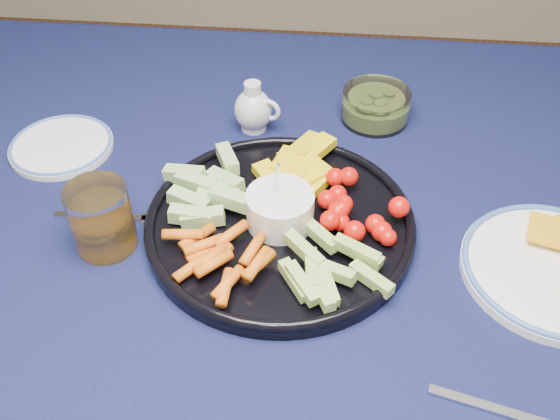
# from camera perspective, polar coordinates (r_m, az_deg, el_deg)

# --- Properties ---
(dining_table) EXTENTS (1.67, 1.07, 0.75)m
(dining_table) POSITION_cam_1_polar(r_m,az_deg,el_deg) (1.03, 1.63, -2.44)
(dining_table) COLOR #4E321A
(dining_table) RESTS_ON ground
(crudite_platter) EXTENTS (0.39, 0.39, 0.13)m
(crudite_platter) POSITION_cam_1_polar(r_m,az_deg,el_deg) (0.91, -0.18, -0.83)
(crudite_platter) COLOR black
(crudite_platter) RESTS_ON dining_table
(creamer_pitcher) EXTENTS (0.08, 0.07, 0.09)m
(creamer_pitcher) POSITION_cam_1_polar(r_m,az_deg,el_deg) (1.09, -2.41, 9.17)
(creamer_pitcher) COLOR silver
(creamer_pitcher) RESTS_ON dining_table
(pickle_bowl) EXTENTS (0.12, 0.12, 0.06)m
(pickle_bowl) POSITION_cam_1_polar(r_m,az_deg,el_deg) (1.14, 8.72, 9.29)
(pickle_bowl) COLOR white
(pickle_bowl) RESTS_ON dining_table
(cheese_plate) EXTENTS (0.25, 0.25, 0.03)m
(cheese_plate) POSITION_cam_1_polar(r_m,az_deg,el_deg) (0.93, 23.80, -4.84)
(cheese_plate) COLOR white
(cheese_plate) RESTS_ON dining_table
(juice_tumbler) EXTENTS (0.09, 0.09, 0.10)m
(juice_tumbler) POSITION_cam_1_polar(r_m,az_deg,el_deg) (0.90, -15.94, -1.05)
(juice_tumbler) COLOR white
(juice_tumbler) RESTS_ON dining_table
(fork_left) EXTENTS (0.17, 0.02, 0.00)m
(fork_left) POSITION_cam_1_polar(r_m,az_deg,el_deg) (0.97, -14.49, -0.67)
(fork_left) COLOR silver
(fork_left) RESTS_ON dining_table
(fork_right) EXTENTS (0.19, 0.06, 0.00)m
(fork_right) POSITION_cam_1_polar(r_m,az_deg,el_deg) (0.79, 21.75, -17.35)
(fork_right) COLOR silver
(fork_right) RESTS_ON dining_table
(side_plate_extra) EXTENTS (0.17, 0.17, 0.01)m
(side_plate_extra) POSITION_cam_1_polar(r_m,az_deg,el_deg) (1.13, -19.36, 5.58)
(side_plate_extra) COLOR white
(side_plate_extra) RESTS_ON dining_table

